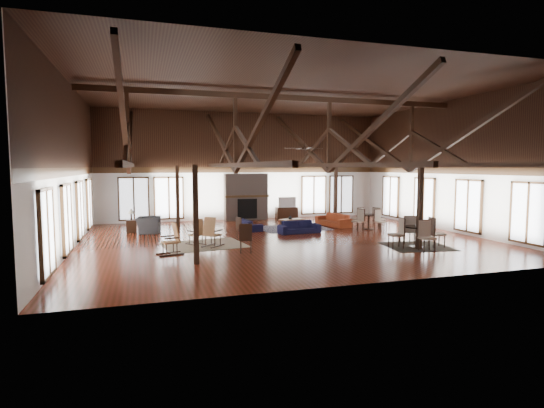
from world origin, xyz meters
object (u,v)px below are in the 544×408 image
object	(u,v)px
sofa_navy_front	(299,227)
cafe_table_near	(417,233)
coffee_table	(292,220)
cafe_table_far	(369,219)
sofa_orange	(333,220)
armchair	(148,225)
tv_console	(287,213)
sofa_navy_left	(250,225)

from	to	relation	value
sofa_navy_front	cafe_table_near	bearing A→B (deg)	-60.52
sofa_navy_front	coffee_table	xyz separation A→B (m)	(0.19, 1.58, 0.11)
coffee_table	cafe_table_far	world-z (taller)	cafe_table_far
sofa_orange	cafe_table_near	size ratio (longest dim) A/B	0.97
cafe_table_near	cafe_table_far	bearing A→B (deg)	82.54
coffee_table	armchair	bearing A→B (deg)	161.77
sofa_orange	coffee_table	bearing A→B (deg)	-98.52
sofa_navy_front	sofa_orange	size ratio (longest dim) A/B	0.89
sofa_navy_front	cafe_table_far	size ratio (longest dim) A/B	0.95
sofa_navy_front	tv_console	size ratio (longest dim) A/B	1.48
sofa_navy_front	armchair	distance (m)	6.81
sofa_navy_left	sofa_navy_front	bearing A→B (deg)	-137.85
sofa_navy_left	armchair	xyz separation A→B (m)	(-4.62, 0.43, 0.11)
sofa_orange	tv_console	xyz separation A→B (m)	(-1.22, 3.74, 0.01)
sofa_navy_front	tv_console	xyz separation A→B (m)	(1.27, 5.46, 0.04)
sofa_orange	sofa_navy_front	bearing A→B (deg)	-67.51
sofa_navy_front	sofa_navy_left	world-z (taller)	sofa_navy_front
sofa_navy_front	cafe_table_near	size ratio (longest dim) A/B	0.87
tv_console	coffee_table	bearing A→B (deg)	-105.53
armchair	cafe_table_far	xyz separation A→B (m)	(10.05, -1.98, 0.14)
cafe_table_far	cafe_table_near	bearing A→B (deg)	-97.46
armchair	cafe_table_near	world-z (taller)	cafe_table_near
armchair	cafe_table_near	xyz separation A→B (m)	(9.45, -6.50, 0.19)
sofa_orange	armchair	world-z (taller)	armchair
coffee_table	cafe_table_far	bearing A→B (deg)	-38.93
sofa_navy_front	armchair	bearing A→B (deg)	158.83
sofa_navy_left	tv_console	size ratio (longest dim) A/B	1.34
coffee_table	armchair	world-z (taller)	armchair
sofa_navy_left	tv_console	bearing A→B (deg)	-46.83
sofa_navy_left	tv_console	distance (m)	5.00
cafe_table_far	sofa_navy_left	bearing A→B (deg)	164.11
coffee_table	cafe_table_near	distance (m)	6.66
sofa_navy_front	coffee_table	bearing A→B (deg)	79.16
armchair	cafe_table_near	bearing A→B (deg)	-115.46
cafe_table_near	tv_console	bearing A→B (deg)	99.57
sofa_orange	cafe_table_near	bearing A→B (deg)	-7.93
coffee_table	tv_console	xyz separation A→B (m)	(1.08, 3.89, -0.07)
sofa_navy_left	armchair	distance (m)	4.64
coffee_table	sofa_navy_front	bearing A→B (deg)	-111.37
sofa_navy_left	armchair	world-z (taller)	armchair
sofa_navy_left	sofa_orange	world-z (taller)	sofa_orange
sofa_orange	armchair	size ratio (longest dim) A/B	1.89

